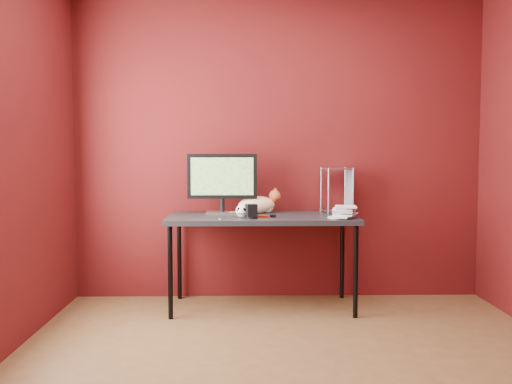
{
  "coord_description": "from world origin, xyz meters",
  "views": [
    {
      "loc": [
        -0.29,
        -3.17,
        1.26
      ],
      "look_at": [
        -0.2,
        1.15,
        0.96
      ],
      "focal_mm": 40.0,
      "sensor_mm": 36.0,
      "label": 1
    }
  ],
  "objects_px": {
    "monitor": "(222,181)",
    "book_stack": "(334,150)",
    "skull_mug": "(243,211)",
    "speaker": "(251,212)",
    "desk": "(262,222)",
    "cat": "(257,204)"
  },
  "relations": [
    {
      "from": "desk",
      "to": "cat",
      "type": "height_order",
      "value": "cat"
    },
    {
      "from": "cat",
      "to": "speaker",
      "type": "relative_size",
      "value": 3.86
    },
    {
      "from": "monitor",
      "to": "skull_mug",
      "type": "relative_size",
      "value": 5.08
    },
    {
      "from": "cat",
      "to": "monitor",
      "type": "bearing_deg",
      "value": 177.49
    },
    {
      "from": "desk",
      "to": "monitor",
      "type": "distance_m",
      "value": 0.48
    },
    {
      "from": "desk",
      "to": "book_stack",
      "type": "relative_size",
      "value": 1.43
    },
    {
      "from": "cat",
      "to": "skull_mug",
      "type": "xyz_separation_m",
      "value": [
        -0.12,
        -0.32,
        -0.02
      ]
    },
    {
      "from": "monitor",
      "to": "desk",
      "type": "bearing_deg",
      "value": -21.2
    },
    {
      "from": "book_stack",
      "to": "speaker",
      "type": "bearing_deg",
      "value": -175.65
    },
    {
      "from": "skull_mug",
      "to": "speaker",
      "type": "xyz_separation_m",
      "value": [
        0.07,
        -0.05,
        -0.0
      ]
    },
    {
      "from": "desk",
      "to": "cat",
      "type": "bearing_deg",
      "value": 100.93
    },
    {
      "from": "monitor",
      "to": "speaker",
      "type": "bearing_deg",
      "value": -53.89
    },
    {
      "from": "speaker",
      "to": "skull_mug",
      "type": "bearing_deg",
      "value": 122.53
    },
    {
      "from": "cat",
      "to": "speaker",
      "type": "xyz_separation_m",
      "value": [
        -0.06,
        -0.37,
        -0.02
      ]
    },
    {
      "from": "speaker",
      "to": "book_stack",
      "type": "xyz_separation_m",
      "value": [
        0.64,
        0.05,
        0.47
      ]
    },
    {
      "from": "desk",
      "to": "monitor",
      "type": "bearing_deg",
      "value": 158.59
    },
    {
      "from": "monitor",
      "to": "book_stack",
      "type": "distance_m",
      "value": 0.95
    },
    {
      "from": "skull_mug",
      "to": "speaker",
      "type": "distance_m",
      "value": 0.08
    },
    {
      "from": "cat",
      "to": "book_stack",
      "type": "height_order",
      "value": "book_stack"
    },
    {
      "from": "desk",
      "to": "skull_mug",
      "type": "height_order",
      "value": "skull_mug"
    },
    {
      "from": "skull_mug",
      "to": "book_stack",
      "type": "xyz_separation_m",
      "value": [
        0.71,
        -0.0,
        0.47
      ]
    },
    {
      "from": "skull_mug",
      "to": "book_stack",
      "type": "bearing_deg",
      "value": 13.5
    }
  ]
}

